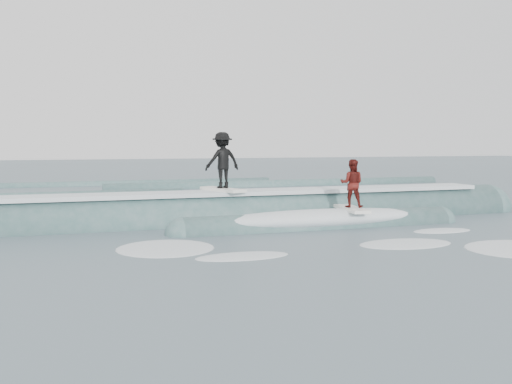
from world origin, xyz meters
name	(u,v)px	position (x,y,z in m)	size (l,w,h in m)	color
ground	(283,237)	(0.00, 0.00, 0.00)	(160.00, 160.00, 0.00)	#40565E
breaking_wave	(259,221)	(0.30, 3.08, 0.05)	(22.17, 3.79, 2.02)	#385F5D
surfer_black	(222,162)	(-0.87, 3.46, 2.06)	(1.33, 2.07, 1.99)	white
surfer_red	(352,187)	(2.88, 1.26, 1.29)	(0.95, 2.05, 1.66)	white
whitewater	(369,246)	(1.58, -2.15, 0.00)	(11.86, 5.22, 0.10)	white
far_swells	(147,190)	(-1.45, 17.65, 0.00)	(40.18, 8.65, 0.80)	#385F5D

